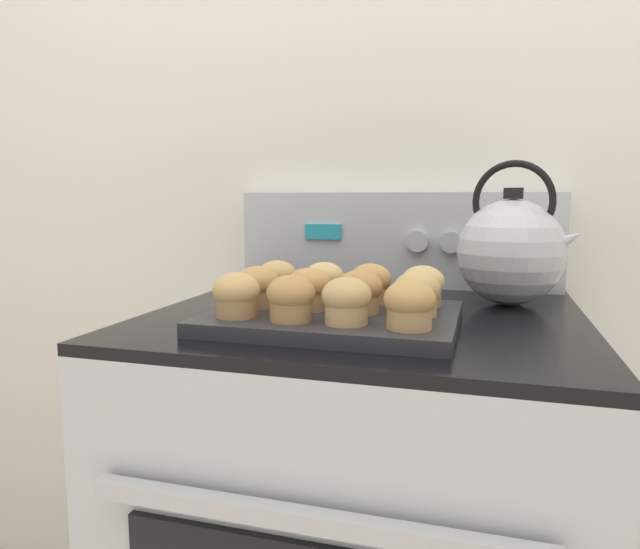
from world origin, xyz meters
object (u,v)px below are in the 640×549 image
Objects in this scene: muffin_r1_c2 at (360,292)px; tea_kettle at (512,250)px; muffin_r0_c3 at (410,305)px; muffin_r1_c0 at (258,287)px; stove_range at (364,547)px; muffin_r2_c0 at (277,279)px; muffin_r1_c1 at (309,289)px; muffin_r1_c3 at (417,294)px; muffin_r0_c0 at (236,295)px; muffin_r0_c1 at (291,298)px; muffin_r2_c3 at (423,286)px; muffin_r2_c2 at (370,284)px; muffin_pan at (334,318)px; muffin_r2_c1 at (324,282)px; muffin_r0_c2 at (346,301)px.

muffin_r1_c2 is 0.35m from tea_kettle.
muffin_r1_c0 is at bearing 161.24° from muffin_r0_c3.
muffin_r1_c0 is (-0.16, -0.12, 0.50)m from stove_range.
muffin_r0_c3 is 0.31m from muffin_r2_c0.
muffin_r1_c1 is at bearing -44.72° from muffin_r2_c0.
muffin_r2_c0 is at bearing 161.79° from muffin_r1_c3.
muffin_r1_c0 is 1.00× the size of muffin_r1_c3.
muffin_r2_c0 is (-0.25, 0.17, 0.00)m from muffin_r0_c3.
muffin_r0_c0 is (-0.16, -0.20, 0.50)m from stove_range.
muffin_r2_c0 is (0.00, 0.17, 0.00)m from muffin_r0_c0.
muffin_r2_c0 is at bearing 116.49° from muffin_r0_c1.
muffin_r2_c2 is at bearing 177.60° from muffin_r2_c3.
muffin_r2_c3 is at bearing 17.82° from muffin_r1_c0.
muffin_r0_c3 is at bearing -34.11° from muffin_r2_c0.
muffin_r1_c3 is at bearing -90.09° from muffin_r2_c3.
muffin_r1_c3 is 1.00× the size of muffin_r2_c2.
muffin_r1_c0 is 0.09m from muffin_r1_c1.
tea_kettle reaches higher than muffin_r1_c1.
muffin_r1_c2 is 0.09m from muffin_r2_c2.
stove_range is 0.47m from muffin_pan.
muffin_r1_c0 is 1.00× the size of muffin_r2_c2.
muffin_r2_c2 is (0.08, 0.08, 0.00)m from muffin_r1_c1.
muffin_r0_c3 is 0.17m from muffin_r2_c3.
muffin_r0_c1 is at bearing -63.51° from muffin_r2_c0.
muffin_r2_c1 is at bearing 43.76° from muffin_r1_c0.
muffin_r0_c3 is 0.19m from muffin_r2_c2.
stove_range is at bearing 116.25° from muffin_r0_c3.
tea_kettle is at bearing 23.30° from muffin_r2_c0.
muffin_r1_c0 and muffin_r1_c1 have the same top height.
muffin_r0_c2 is at bearing -124.14° from tea_kettle.
muffin_r0_c2 is at bearing -90.15° from muffin_r2_c2.
muffin_r0_c1 is at bearing -89.70° from muffin_r1_c1.
muffin_r1_c1 is 0.12m from muffin_r2_c0.
muffin_r2_c3 is at bearing 44.30° from muffin_r1_c2.
muffin_pan is 5.40× the size of muffin_r2_c3.
muffin_r0_c2 and muffin_r1_c0 have the same top height.
muffin_r0_c1 is 1.00× the size of muffin_r1_c1.
muffin_r0_c0 is 1.00× the size of muffin_r2_c3.
muffin_r1_c0 is at bearing -90.80° from muffin_r2_c0.
muffin_r0_c3 and muffin_r1_c0 have the same top height.
muffin_r0_c1 and muffin_r0_c2 have the same top height.
muffin_r1_c0 is 0.27m from muffin_r2_c3.
muffin_r1_c0 is 1.00× the size of muffin_r2_c3.
muffin_r2_c0 is at bearing -168.98° from stove_range.
muffin_r2_c0 and muffin_r2_c2 have the same top height.
muffin_r2_c2 is (0.08, 0.00, 0.00)m from muffin_r2_c1.
muffin_r1_c1 reaches higher than stove_range.
muffin_r1_c0 is at bearing 90.06° from muffin_r0_c0.
muffin_r2_c2 is (-0.09, 0.17, 0.00)m from muffin_r0_c3.
muffin_r0_c2 is at bearing -63.74° from muffin_pan.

